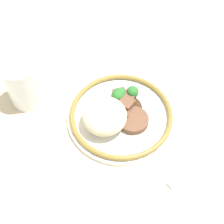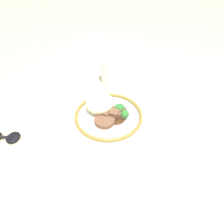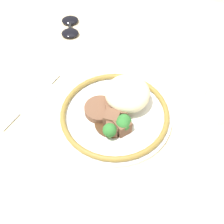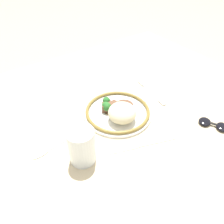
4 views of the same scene
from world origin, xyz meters
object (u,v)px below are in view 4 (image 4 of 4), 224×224
Objects in this scene: sunglasses at (213,124)px; plate at (118,111)px; juice_glass at (82,147)px; spoon at (47,151)px; fork at (153,94)px; knife at (140,146)px.

plate is at bearing -71.98° from sunglasses.
spoon is (0.08, -0.09, -0.05)m from juice_glass.
fork is (-0.40, -0.12, -0.05)m from juice_glass.
plate is at bearing -81.86° from knife.
plate reaches higher than knife.
spoon is (0.48, 0.03, -0.00)m from fork.
fork is 1.74× the size of sunglasses.
plate is 0.29m from spoon.
knife is at bearing 78.87° from plate.
spoon is at bearing 1.39° from plate.
fork is 0.26m from sunglasses.
spoon is (0.29, 0.01, -0.02)m from plate.
plate is at bearing -154.50° from juice_glass.
fork is at bearing 176.66° from spoon.
sunglasses is at bearing -176.27° from knife.
juice_glass is at bearing -0.67° from knife.
sunglasses is (-0.24, 0.24, -0.01)m from plate.
juice_glass is 0.60× the size of fork.
sunglasses is at bearing 149.90° from spoon.
plate reaches higher than sunglasses.
fork reaches higher than knife.
plate is at bearing 174.77° from spoon.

